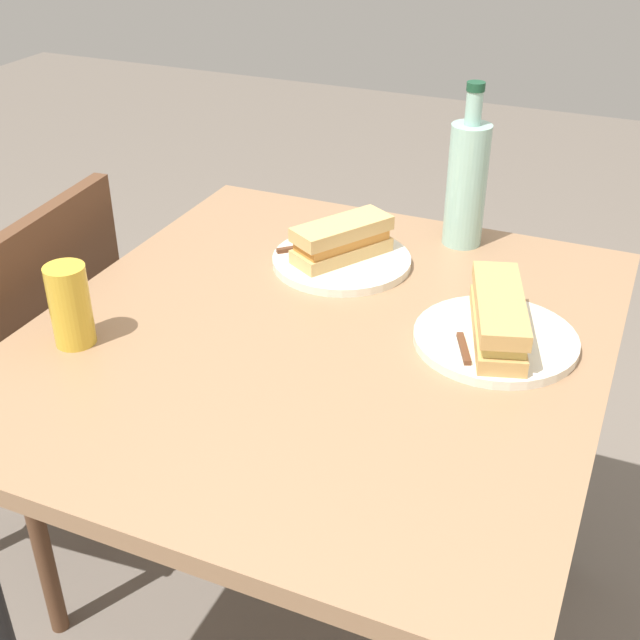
{
  "coord_description": "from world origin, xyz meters",
  "views": [
    {
      "loc": [
        -1.02,
        -0.44,
        1.44
      ],
      "look_at": [
        0.0,
        0.0,
        0.78
      ],
      "focal_mm": 46.51,
      "sensor_mm": 36.0,
      "label": 1
    }
  ],
  "objects_px": {
    "knife_far": "(318,245)",
    "beer_glass": "(70,305)",
    "plate_near": "(495,339)",
    "water_bottle": "(467,182)",
    "chair_far": "(31,375)",
    "dining_table": "(320,396)",
    "baguette_sandwich_far": "(342,240)",
    "knife_near": "(460,335)",
    "plate_far": "(342,261)",
    "baguette_sandwich_near": "(498,316)"
  },
  "relations": [
    {
      "from": "knife_near",
      "to": "beer_glass",
      "type": "height_order",
      "value": "beer_glass"
    },
    {
      "from": "dining_table",
      "to": "water_bottle",
      "type": "bearing_deg",
      "value": -16.32
    },
    {
      "from": "chair_far",
      "to": "beer_glass",
      "type": "bearing_deg",
      "value": -121.43
    },
    {
      "from": "plate_near",
      "to": "water_bottle",
      "type": "xyz_separation_m",
      "value": [
        0.33,
        0.14,
        0.12
      ]
    },
    {
      "from": "baguette_sandwich_far",
      "to": "beer_glass",
      "type": "xyz_separation_m",
      "value": [
        -0.41,
        0.27,
        0.02
      ]
    },
    {
      "from": "plate_near",
      "to": "baguette_sandwich_near",
      "type": "xyz_separation_m",
      "value": [
        0.0,
        0.0,
        0.04
      ]
    },
    {
      "from": "water_bottle",
      "to": "beer_glass",
      "type": "relative_size",
      "value": 2.35
    },
    {
      "from": "dining_table",
      "to": "knife_far",
      "type": "bearing_deg",
      "value": 24.36
    },
    {
      "from": "dining_table",
      "to": "water_bottle",
      "type": "xyz_separation_m",
      "value": [
        0.4,
        -0.12,
        0.25
      ]
    },
    {
      "from": "knife_near",
      "to": "chair_far",
      "type": "bearing_deg",
      "value": 92.64
    },
    {
      "from": "plate_near",
      "to": "plate_far",
      "type": "relative_size",
      "value": 1.0
    },
    {
      "from": "chair_far",
      "to": "water_bottle",
      "type": "bearing_deg",
      "value": -62.2
    },
    {
      "from": "water_bottle",
      "to": "beer_glass",
      "type": "distance_m",
      "value": 0.74
    },
    {
      "from": "beer_glass",
      "to": "plate_far",
      "type": "bearing_deg",
      "value": -34.05
    },
    {
      "from": "chair_far",
      "to": "beer_glass",
      "type": "distance_m",
      "value": 0.48
    },
    {
      "from": "dining_table",
      "to": "beer_glass",
      "type": "bearing_deg",
      "value": 118.37
    },
    {
      "from": "beer_glass",
      "to": "chair_far",
      "type": "bearing_deg",
      "value": 58.57
    },
    {
      "from": "dining_table",
      "to": "plate_far",
      "type": "bearing_deg",
      "value": 13.84
    },
    {
      "from": "plate_far",
      "to": "beer_glass",
      "type": "xyz_separation_m",
      "value": [
        -0.41,
        0.27,
        0.06
      ]
    },
    {
      "from": "chair_far",
      "to": "plate_far",
      "type": "xyz_separation_m",
      "value": [
        0.22,
        -0.58,
        0.27
      ]
    },
    {
      "from": "dining_table",
      "to": "baguette_sandwich_near",
      "type": "relative_size",
      "value": 4.06
    },
    {
      "from": "knife_far",
      "to": "beer_glass",
      "type": "bearing_deg",
      "value": 152.98
    },
    {
      "from": "knife_near",
      "to": "beer_glass",
      "type": "relative_size",
      "value": 1.31
    },
    {
      "from": "baguette_sandwich_near",
      "to": "water_bottle",
      "type": "bearing_deg",
      "value": 23.32
    },
    {
      "from": "baguette_sandwich_near",
      "to": "plate_far",
      "type": "xyz_separation_m",
      "value": [
        0.15,
        0.32,
        -0.04
      ]
    },
    {
      "from": "plate_far",
      "to": "water_bottle",
      "type": "height_order",
      "value": "water_bottle"
    },
    {
      "from": "water_bottle",
      "to": "plate_near",
      "type": "bearing_deg",
      "value": -156.68
    },
    {
      "from": "knife_near",
      "to": "beer_glass",
      "type": "distance_m",
      "value": 0.59
    },
    {
      "from": "baguette_sandwich_near",
      "to": "water_bottle",
      "type": "height_order",
      "value": "water_bottle"
    },
    {
      "from": "baguette_sandwich_near",
      "to": "chair_far",
      "type": "bearing_deg",
      "value": 94.23
    },
    {
      "from": "chair_far",
      "to": "knife_far",
      "type": "height_order",
      "value": "chair_far"
    },
    {
      "from": "plate_near",
      "to": "water_bottle",
      "type": "distance_m",
      "value": 0.38
    },
    {
      "from": "knife_far",
      "to": "beer_glass",
      "type": "distance_m",
      "value": 0.48
    },
    {
      "from": "chair_far",
      "to": "baguette_sandwich_far",
      "type": "relative_size",
      "value": 4.52
    },
    {
      "from": "plate_near",
      "to": "water_bottle",
      "type": "relative_size",
      "value": 0.82
    },
    {
      "from": "knife_near",
      "to": "plate_far",
      "type": "bearing_deg",
      "value": 55.8
    },
    {
      "from": "baguette_sandwich_far",
      "to": "chair_far",
      "type": "bearing_deg",
      "value": 110.9
    },
    {
      "from": "baguette_sandwich_near",
      "to": "knife_far",
      "type": "height_order",
      "value": "baguette_sandwich_near"
    },
    {
      "from": "knife_near",
      "to": "baguette_sandwich_far",
      "type": "distance_m",
      "value": 0.33
    },
    {
      "from": "baguette_sandwich_far",
      "to": "knife_near",
      "type": "bearing_deg",
      "value": -124.2
    },
    {
      "from": "chair_far",
      "to": "knife_near",
      "type": "height_order",
      "value": "chair_far"
    },
    {
      "from": "dining_table",
      "to": "knife_far",
      "type": "relative_size",
      "value": 7.04
    },
    {
      "from": "dining_table",
      "to": "baguette_sandwich_near",
      "type": "xyz_separation_m",
      "value": [
        0.07,
        -0.26,
        0.18
      ]
    },
    {
      "from": "chair_far",
      "to": "knife_near",
      "type": "relative_size",
      "value": 5.14
    },
    {
      "from": "chair_far",
      "to": "knife_far",
      "type": "xyz_separation_m",
      "value": [
        0.24,
        -0.52,
        0.28
      ]
    },
    {
      "from": "beer_glass",
      "to": "baguette_sandwich_near",
      "type": "bearing_deg",
      "value": -66.94
    },
    {
      "from": "plate_near",
      "to": "beer_glass",
      "type": "xyz_separation_m",
      "value": [
        -0.25,
        0.59,
        0.06
      ]
    },
    {
      "from": "plate_near",
      "to": "knife_near",
      "type": "distance_m",
      "value": 0.06
    },
    {
      "from": "dining_table",
      "to": "plate_near",
      "type": "xyz_separation_m",
      "value": [
        0.07,
        -0.26,
        0.13
      ]
    },
    {
      "from": "baguette_sandwich_near",
      "to": "plate_far",
      "type": "distance_m",
      "value": 0.36
    }
  ]
}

